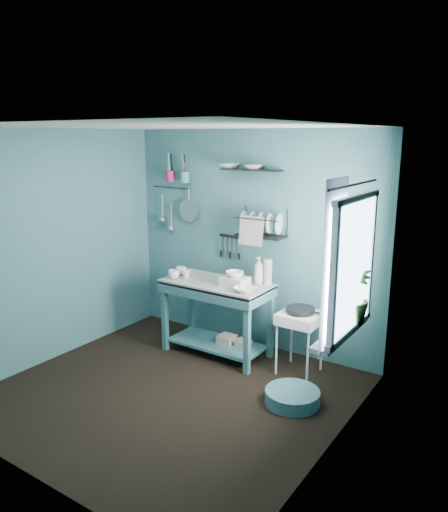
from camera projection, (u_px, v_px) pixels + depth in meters
The scene contains 36 objects.
floor at pixel (171, 393), 4.82m from camera, with size 3.20×3.20×0.00m, color black.
ceiling at pixel (164, 126), 4.24m from camera, with size 3.20×3.20×0.00m, color silver.
wall_back at pixel (252, 240), 5.74m from camera, with size 3.20×3.20×0.00m, color #35646D.
wall_front at pixel (22, 316), 3.32m from camera, with size 3.20×3.20×0.00m, color #35646D.
wall_left at pixel (54, 247), 5.39m from camera, with size 3.00×3.00×0.00m, color #35646D.
wall_right at pixel (335, 299), 3.66m from camera, with size 3.00×3.00×0.00m, color #35646D.
work_counter at pixel (217, 318), 5.61m from camera, with size 1.20×0.60×0.85m, color #326369.
mug_left at pixel (174, 274), 5.63m from camera, with size 0.12×0.12×0.10m, color silver.
mug_mid at pixel (186, 274), 5.66m from camera, with size 0.10×0.10×0.09m, color silver.
mug_right at pixel (181, 271), 5.77m from camera, with size 0.12×0.12×0.10m, color silver.
wash_tub at pixel (235, 281), 5.35m from camera, with size 0.28×0.22×0.10m, color beige.
tub_bowl at pixel (235, 274), 5.33m from camera, with size 0.20×0.20×0.06m, color silver.
soap_bottle at pixel (259, 270), 5.41m from camera, with size 0.12×0.12×0.30m, color beige.
water_bottle at pixel (268, 272), 5.37m from camera, with size 0.09×0.09×0.28m, color #A8B1BB.
counter_bowl at pixel (244, 290), 5.14m from camera, with size 0.22×0.22×0.05m, color silver.
hotplate_stand at pixel (299, 343), 5.18m from camera, with size 0.41×0.41×0.66m, color silver.
frying_pan at pixel (301, 309), 5.09m from camera, with size 0.30×0.30×0.04m, color black.
knife_strip at pixel (230, 236), 5.86m from camera, with size 0.32×0.02×0.03m, color black.
dish_rack at pixel (261, 222), 5.47m from camera, with size 0.55×0.24×0.32m, color black.
upper_shelf at pixel (251, 170), 5.45m from camera, with size 0.70×0.18×0.01m, color black.
shelf_bowl_left at pixel (230, 166), 5.59m from camera, with size 0.21×0.21×0.05m, color silver.
shelf_bowl_right at pixel (255, 169), 5.42m from camera, with size 0.20×0.20×0.05m, color silver.
utensil_cup_magenta at pixel (170, 176), 6.13m from camera, with size 0.11×0.11×0.13m, color #AE204C.
utensil_cup_teal at pixel (185, 177), 6.00m from camera, with size 0.11×0.11×0.13m, color teal.
colander at pixel (189, 210), 6.11m from camera, with size 0.28×0.28×0.03m, color #96989D.
ladle_outer at pixel (163, 206), 6.34m from camera, with size 0.01×0.01×0.30m, color #96989D.
ladle_inner at pixel (171, 215), 6.29m from camera, with size 0.01×0.01×0.30m, color #96989D.
hook_rail at pixel (172, 188), 6.21m from camera, with size 0.01×0.01×0.60m, color black.
window_glass at pixel (355, 266), 4.00m from camera, with size 1.10×1.10×0.00m, color white.
windowsill at pixel (341, 333), 4.18m from camera, with size 0.16×0.95×0.04m, color silver.
curtain at pixel (334, 267), 3.78m from camera, with size 1.35×1.35×0.00m, color white.
curtain_rod at pixel (355, 185), 3.87m from camera, with size 0.02×0.02×1.05m, color black.
potted_plant at pixel (352, 295), 4.28m from camera, with size 0.29×0.29×0.52m, color #255C28.
storage_tin_large at pixel (227, 345), 5.67m from camera, with size 0.18×0.18×0.22m, color gray.
storage_tin_small at pixel (243, 348), 5.59m from camera, with size 0.15×0.15×0.20m, color gray.
floor_basin at pixel (292, 397), 4.62m from camera, with size 0.51×0.51×0.13m, color #3F747D.
Camera 1 is at (2.86, -3.35, 2.41)m, focal length 35.00 mm.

